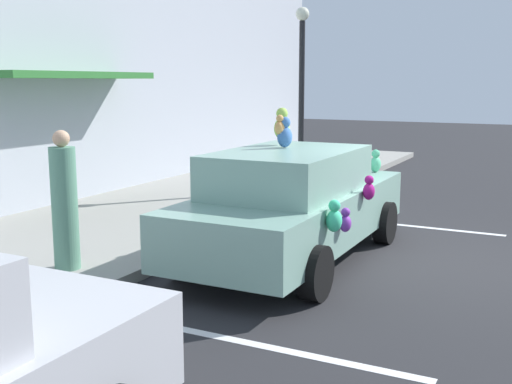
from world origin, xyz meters
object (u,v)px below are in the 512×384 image
teddy_bear_on_sidewalk (234,193)px  pedestrian_walking_past (65,205)px  plush_covered_car (293,203)px  street_lamp_post (302,79)px

teddy_bear_on_sidewalk → pedestrian_walking_past: 3.95m
plush_covered_car → pedestrian_walking_past: size_ratio=2.69×
plush_covered_car → street_lamp_post: (4.53, 1.81, 1.67)m
teddy_bear_on_sidewalk → street_lamp_post: 3.34m
plush_covered_car → street_lamp_post: 5.16m
plush_covered_car → street_lamp_post: size_ratio=1.22×
plush_covered_car → teddy_bear_on_sidewalk: (1.84, 1.94, -0.30)m
street_lamp_post → pedestrian_walking_past: 6.79m
street_lamp_post → pedestrian_walking_past: size_ratio=2.20×
teddy_bear_on_sidewalk → street_lamp_post: bearing=-2.7°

